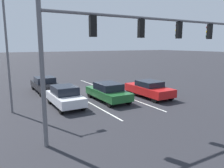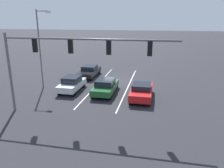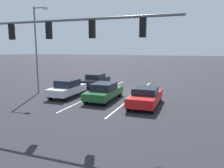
% 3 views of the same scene
% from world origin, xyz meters
% --- Properties ---
extents(ground_plane, '(240.00, 240.00, 0.00)m').
position_xyz_m(ground_plane, '(0.00, 0.00, 0.00)').
color(ground_plane, '#28282D').
extents(lane_stripe_left_divider, '(0.12, 15.19, 0.01)m').
position_xyz_m(lane_stripe_left_divider, '(-1.77, 1.59, 0.01)').
color(lane_stripe_left_divider, silver).
rests_on(lane_stripe_left_divider, ground_plane).
extents(lane_stripe_center_divider, '(0.12, 15.19, 0.01)m').
position_xyz_m(lane_stripe_center_divider, '(1.77, 1.59, 0.01)').
color(lane_stripe_center_divider, silver).
rests_on(lane_stripe_center_divider, ground_plane).
extents(car_red_leftlane_front, '(1.93, 4.63, 1.42)m').
position_xyz_m(car_red_leftlane_front, '(-3.46, 5.24, 0.73)').
color(car_red_leftlane_front, red).
rests_on(car_red_leftlane_front, ground_plane).
extents(car_darkgreen_midlane_front, '(1.92, 4.61, 1.46)m').
position_xyz_m(car_darkgreen_midlane_front, '(0.19, 4.55, 0.75)').
color(car_darkgreen_midlane_front, '#1E5928').
rests_on(car_darkgreen_midlane_front, ground_plane).
extents(car_silver_rightlane_front, '(1.78, 4.10, 1.54)m').
position_xyz_m(car_silver_rightlane_front, '(3.75, 4.52, 0.79)').
color(car_silver_rightlane_front, silver).
rests_on(car_silver_rightlane_front, ground_plane).
extents(car_black_rightlane_second, '(1.93, 4.76, 1.41)m').
position_xyz_m(car_black_rightlane_second, '(3.75, -1.46, 0.73)').
color(car_black_rightlane_second, black).
rests_on(car_black_rightlane_second, ground_plane).
extents(traffic_signal_gantry, '(12.80, 0.37, 6.24)m').
position_xyz_m(traffic_signal_gantry, '(1.89, 10.17, 4.84)').
color(traffic_signal_gantry, slate).
rests_on(traffic_signal_gantry, ground_plane).
extents(street_lamp_right_shoulder, '(1.55, 0.24, 8.09)m').
position_xyz_m(street_lamp_right_shoulder, '(7.12, 4.09, 4.61)').
color(street_lamp_right_shoulder, slate).
rests_on(street_lamp_right_shoulder, ground_plane).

